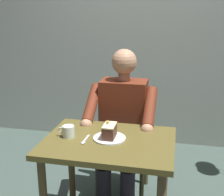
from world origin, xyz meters
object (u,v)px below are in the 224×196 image
object	(u,v)px
cake_slice	(109,131)
coffee_cup	(68,131)
seated_person	(122,127)
dining_table	(109,157)
dessert_spoon	(85,141)
chair	(125,137)

from	to	relation	value
cake_slice	coffee_cup	distance (m)	0.27
seated_person	coffee_cup	bearing A→B (deg)	59.72
dining_table	dessert_spoon	bearing A→B (deg)	19.38
seated_person	cake_slice	distance (m)	0.45
dessert_spoon	seated_person	bearing A→B (deg)	-106.20
chair	seated_person	bearing A→B (deg)	90.00
dining_table	chair	bearing A→B (deg)	-90.00
dining_table	cake_slice	size ratio (longest dim) A/B	6.33
seated_person	dessert_spoon	bearing A→B (deg)	73.80
seated_person	cake_slice	xyz separation A→B (m)	(0.00, 0.43, 0.15)
chair	dining_table	bearing A→B (deg)	90.00
seated_person	dessert_spoon	distance (m)	0.53
coffee_cup	dessert_spoon	distance (m)	0.13
seated_person	coffee_cup	size ratio (longest dim) A/B	11.17
chair	coffee_cup	size ratio (longest dim) A/B	7.99
coffee_cup	dessert_spoon	size ratio (longest dim) A/B	0.78
cake_slice	dessert_spoon	bearing A→B (deg)	26.29
dining_table	coffee_cup	distance (m)	0.31
dining_table	coffee_cup	xyz separation A→B (m)	(0.27, 0.01, 0.16)
dining_table	cake_slice	xyz separation A→B (m)	(0.00, -0.02, 0.17)
chair	coffee_cup	xyz separation A→B (m)	(0.27, 0.63, 0.29)
dessert_spoon	coffee_cup	bearing A→B (deg)	-18.24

